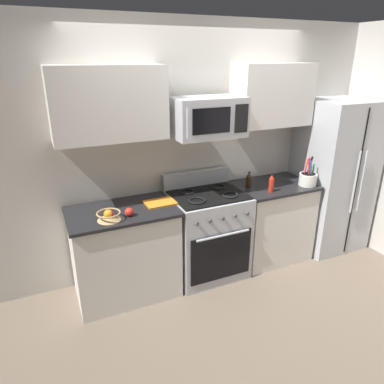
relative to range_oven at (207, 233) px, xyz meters
The scene contains 15 objects.
ground_plane 0.80m from the range_oven, 90.00° to the right, with size 16.00×16.00×0.00m, color #6B5B4C.
wall_back 0.91m from the range_oven, 90.00° to the left, with size 8.00×0.10×2.60m, color beige.
counter_left 0.89m from the range_oven, behind, with size 1.00×0.63×0.91m.
range_oven is the anchor object (origin of this frame).
counter_right 0.82m from the range_oven, ahead, with size 0.86×0.63×0.91m.
refrigerator 1.72m from the range_oven, ahead, with size 0.78×0.74×1.79m.
microwave 1.23m from the range_oven, 90.09° to the left, with size 0.69×0.44×0.37m.
upper_cabinets_left 1.65m from the range_oven, 169.69° to the left, with size 0.99×0.34×0.64m.
upper_cabinets_right 1.62m from the range_oven, 11.16° to the left, with size 0.85×0.34×0.64m.
utensil_crock 1.26m from the range_oven, ahead, with size 0.19×0.19×0.33m.
fruit_basket 1.16m from the range_oven, behind, with size 0.21×0.21×0.10m.
apple_loose 1.00m from the range_oven, 169.54° to the right, with size 0.08×0.08×0.08m, color red.
cutting_board 0.68m from the range_oven, behind, with size 0.29×0.21×0.02m, color orange.
bottle_hot_sauce 0.86m from the range_oven, 15.19° to the right, with size 0.05×0.05×0.20m.
bottle_soy 0.73m from the range_oven, ahead, with size 0.06×0.06×0.18m.
Camera 1 is at (-1.51, -2.33, 2.24)m, focal length 32.84 mm.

